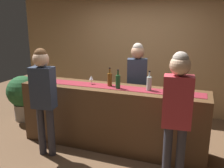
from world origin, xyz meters
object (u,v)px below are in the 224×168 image
at_px(customer_sipping, 177,106).
at_px(potted_plant_tall, 23,95).
at_px(wine_glass_far_end, 170,85).
at_px(customer_browsing, 43,92).
at_px(wine_glass_mid_counter, 188,87).
at_px(bartender, 137,80).
at_px(wine_bottle_green, 118,82).
at_px(wine_bottle_amber, 110,79).
at_px(wine_bottle_clear, 149,83).
at_px(wine_glass_near_customer, 91,78).

height_order(customer_sipping, potted_plant_tall, customer_sipping).
relative_size(customer_sipping, potted_plant_tall, 1.81).
relative_size(wine_glass_far_end, customer_browsing, 0.09).
xyz_separation_m(wine_glass_mid_counter, bartender, (-0.88, 0.57, -0.10)).
xyz_separation_m(wine_bottle_green, potted_plant_tall, (-2.25, 0.47, -0.59)).
relative_size(bartender, customer_browsing, 1.01).
height_order(wine_bottle_amber, potted_plant_tall, wine_bottle_amber).
bearing_deg(wine_glass_mid_counter, wine_glass_far_end, 175.78).
bearing_deg(potted_plant_tall, wine_glass_far_end, -7.26).
xyz_separation_m(wine_bottle_clear, customer_sipping, (0.47, -0.66, -0.08)).
relative_size(wine_bottle_amber, wine_glass_far_end, 2.10).
distance_m(wine_bottle_clear, bartender, 0.67).
distance_m(wine_bottle_clear, wine_glass_far_end, 0.31).
xyz_separation_m(wine_bottle_amber, wine_glass_far_end, (0.95, -0.01, -0.01)).
bearing_deg(wine_glass_near_customer, customer_sipping, -25.85).
xyz_separation_m(wine_bottle_amber, wine_glass_near_customer, (-0.33, 0.01, -0.01)).
relative_size(wine_bottle_clear, customer_sipping, 0.18).
relative_size(wine_bottle_green, customer_sipping, 0.18).
bearing_deg(customer_sipping, wine_bottle_green, 141.96).
bearing_deg(customer_browsing, wine_bottle_green, 22.66).
height_order(wine_bottle_clear, potted_plant_tall, wine_bottle_clear).
bearing_deg(customer_browsing, wine_glass_far_end, 13.13).
relative_size(wine_bottle_amber, wine_bottle_clear, 1.00).
distance_m(wine_bottle_amber, wine_glass_far_end, 0.95).
xyz_separation_m(bartender, customer_sipping, (0.81, -1.23, 0.03)).
bearing_deg(wine_bottle_amber, bartender, 60.26).
bearing_deg(wine_glass_far_end, customer_sipping, -76.23).
distance_m(wine_bottle_clear, wine_glass_near_customer, 0.97).
height_order(wine_glass_mid_counter, customer_sipping, customer_sipping).
bearing_deg(potted_plant_tall, customer_sipping, -18.45).
xyz_separation_m(bartender, potted_plant_tall, (-2.39, -0.17, -0.49)).
relative_size(wine_glass_mid_counter, customer_browsing, 0.09).
xyz_separation_m(wine_glass_near_customer, customer_sipping, (1.44, -0.70, -0.07)).
xyz_separation_m(wine_bottle_clear, wine_glass_far_end, (0.31, 0.02, -0.01)).
relative_size(customer_browsing, potted_plant_tall, 1.77).
distance_m(wine_glass_near_customer, wine_glass_mid_counter, 1.52).
relative_size(wine_glass_near_customer, customer_sipping, 0.08).
distance_m(wine_bottle_green, wine_glass_near_customer, 0.51).
distance_m(customer_browsing, potted_plant_tall, 1.70).
distance_m(wine_bottle_green, potted_plant_tall, 2.37).
bearing_deg(potted_plant_tall, wine_bottle_green, -11.77).
distance_m(wine_bottle_green, wine_glass_far_end, 0.78).
height_order(wine_bottle_green, wine_glass_far_end, wine_bottle_green).
bearing_deg(wine_glass_far_end, bartender, 139.18).
distance_m(wine_glass_near_customer, potted_plant_tall, 1.88).
distance_m(customer_sipping, potted_plant_tall, 3.41).
xyz_separation_m(customer_sipping, customer_browsing, (-1.92, 0.05, -0.03)).
height_order(wine_glass_far_end, customer_browsing, customer_browsing).
distance_m(wine_bottle_clear, customer_sipping, 0.81).
bearing_deg(wine_bottle_clear, wine_glass_near_customer, 177.54).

